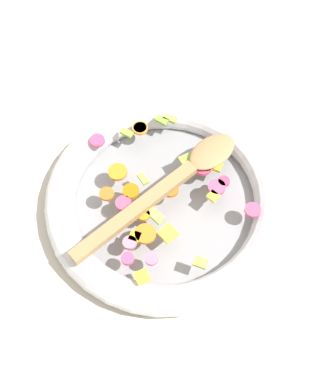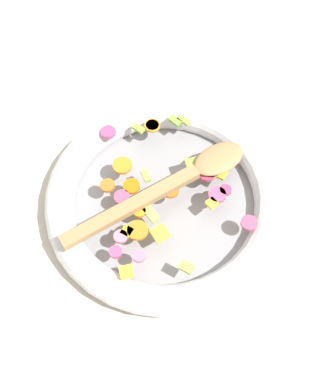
% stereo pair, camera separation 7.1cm
% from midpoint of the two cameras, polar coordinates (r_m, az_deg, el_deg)
% --- Properties ---
extents(ground_plane, '(4.00, 4.00, 0.00)m').
position_cam_midpoint_polar(ground_plane, '(0.92, 2.20, -1.68)').
color(ground_plane, beige).
extents(skillet, '(0.40, 0.40, 0.05)m').
position_cam_midpoint_polar(skillet, '(0.90, 2.24, -1.03)').
color(skillet, gray).
rests_on(skillet, ground_plane).
extents(chopped_vegetables, '(0.30, 0.25, 0.01)m').
position_cam_midpoint_polar(chopped_vegetables, '(0.87, 2.22, 0.27)').
color(chopped_vegetables, orange).
rests_on(chopped_vegetables, skillet).
extents(wooden_spoon, '(0.17, 0.33, 0.01)m').
position_cam_midpoint_polar(wooden_spoon, '(0.87, 3.40, 0.84)').
color(wooden_spoon, '#A87F51').
rests_on(wooden_spoon, chopped_vegetables).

